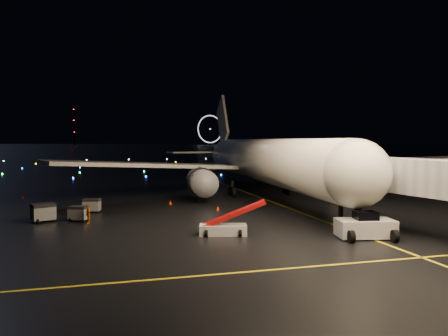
{
  "coord_description": "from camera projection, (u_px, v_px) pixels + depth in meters",
  "views": [
    {
      "loc": [
        -8.96,
        -35.07,
        8.1
      ],
      "look_at": [
        3.78,
        12.0,
        5.0
      ],
      "focal_mm": 35.0,
      "sensor_mm": 36.0,
      "label": 1
    }
  ],
  "objects": [
    {
      "name": "lane_centre",
      "position": [
        281.0,
        205.0,
        54.21
      ],
      "size": [
        0.25,
        80.0,
        0.02
      ],
      "primitive_type": "cube",
      "color": "yellow",
      "rests_on": "ground"
    },
    {
      "name": "lane_cross",
      "position": [
        178.0,
        278.0,
        25.7
      ],
      "size": [
        60.0,
        0.25,
        0.02
      ],
      "primitive_type": "cube",
      "color": "yellow",
      "rests_on": "ground"
    },
    {
      "name": "ground",
      "position": [
        118.0,
        151.0,
        325.63
      ],
      "size": [
        2000.0,
        2000.0,
        0.0
      ],
      "primitive_type": "plane",
      "color": "black",
      "rests_on": "ground"
    },
    {
      "name": "radio_mast",
      "position": [
        74.0,
        126.0,
        731.82
      ],
      "size": [
        1.8,
        1.8,
        64.0
      ],
      "primitive_type": "cylinder",
      "color": "black",
      "rests_on": "ground"
    },
    {
      "name": "baggage_cart_0",
      "position": [
        79.0,
        214.0,
        43.81
      ],
      "size": [
        2.13,
        1.87,
        1.5
      ],
      "primitive_type": "cube",
      "rotation": [
        0.0,
        0.0,
        -0.43
      ],
      "color": "gray",
      "rests_on": "ground"
    },
    {
      "name": "ferris_wheel",
      "position": [
        210.0,
        130.0,
        772.91
      ],
      "size": [
        49.33,
        16.8,
        52.0
      ],
      "primitive_type": null,
      "rotation": [
        0.0,
        0.0,
        0.26
      ],
      "color": "black",
      "rests_on": "ground"
    },
    {
      "name": "safety_cone_1",
      "position": [
        198.0,
        200.0,
        57.7
      ],
      "size": [
        0.4,
        0.4,
        0.45
      ],
      "primitive_type": "cone",
      "rotation": [
        0.0,
        0.0,
        0.01
      ],
      "color": "#FC2C00",
      "rests_on": "ground"
    },
    {
      "name": "taxiway_lights",
      "position": [
        135.0,
        165.0,
        138.74
      ],
      "size": [
        164.0,
        92.0,
        0.36
      ],
      "primitive_type": null,
      "color": "black",
      "rests_on": "ground"
    },
    {
      "name": "safety_cone_0",
      "position": [
        218.0,
        208.0,
        50.52
      ],
      "size": [
        0.48,
        0.48,
        0.47
      ],
      "primitive_type": "cone",
      "rotation": [
        0.0,
        0.0,
        -0.18
      ],
      "color": "#FC2C00",
      "rests_on": "ground"
    },
    {
      "name": "baggage_cart_1",
      "position": [
        92.0,
        205.0,
        49.19
      ],
      "size": [
        2.06,
        1.67,
        1.52
      ],
      "primitive_type": "cube",
      "rotation": [
        0.0,
        0.0,
        -0.26
      ],
      "color": "gray",
      "rests_on": "ground"
    },
    {
      "name": "belt_loader",
      "position": [
        223.0,
        218.0,
        37.27
      ],
      "size": [
        6.11,
        3.02,
        2.86
      ],
      "primitive_type": null,
      "rotation": [
        0.0,
        0.0,
        -0.25
      ],
      "color": "silver",
      "rests_on": "ground"
    },
    {
      "name": "airliner",
      "position": [
        257.0,
        137.0,
        65.28
      ],
      "size": [
        63.15,
        60.26,
        17.18
      ],
      "primitive_type": null,
      "rotation": [
        0.0,
        0.0,
        -0.04
      ],
      "color": "white",
      "rests_on": "ground"
    },
    {
      "name": "safety_cone_2",
      "position": [
        170.0,
        202.0,
        55.28
      ],
      "size": [
        0.54,
        0.54,
        0.49
      ],
      "primitive_type": "cone",
      "rotation": [
        0.0,
        0.0,
        -0.32
      ],
      "color": "#FC2C00",
      "rests_on": "ground"
    },
    {
      "name": "crew_c",
      "position": [
        88.0,
        214.0,
        42.5
      ],
      "size": [
        0.68,
        1.11,
        1.77
      ],
      "primitive_type": "imported",
      "rotation": [
        0.0,
        0.0,
        -1.31
      ],
      "color": "orange",
      "rests_on": "ground"
    },
    {
      "name": "safety_cone_3",
      "position": [
        23.0,
        196.0,
        61.26
      ],
      "size": [
        0.46,
        0.46,
        0.51
      ],
      "primitive_type": "cone",
      "rotation": [
        0.0,
        0.0,
        -0.04
      ],
      "color": "#FC2C00",
      "rests_on": "ground"
    },
    {
      "name": "pushback_tug",
      "position": [
        365.0,
        225.0,
        36.18
      ],
      "size": [
        5.02,
        3.31,
        2.2
      ],
      "primitive_type": "cube",
      "rotation": [
        0.0,
        0.0,
        -0.2
      ],
      "color": "silver",
      "rests_on": "ground"
    },
    {
      "name": "baggage_cart_2",
      "position": [
        43.0,
        213.0,
        43.37
      ],
      "size": [
        2.55,
        2.21,
        1.81
      ],
      "primitive_type": "cube",
      "rotation": [
        0.0,
        0.0,
        0.4
      ],
      "color": "gray",
      "rests_on": "ground"
    }
  ]
}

